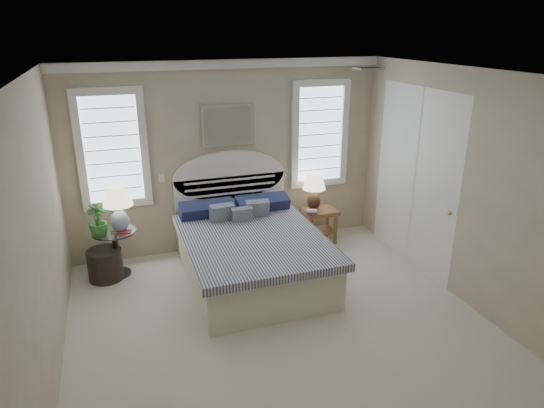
{
  "coord_description": "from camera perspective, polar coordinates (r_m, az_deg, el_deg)",
  "views": [
    {
      "loc": [
        -1.56,
        -4.04,
        3.11
      ],
      "look_at": [
        0.15,
        1.0,
        1.15
      ],
      "focal_mm": 32.0,
      "sensor_mm": 36.0,
      "label": 1
    }
  ],
  "objects": [
    {
      "name": "switch_plate",
      "position": [
        6.84,
        -12.85,
        3.02
      ],
      "size": [
        0.08,
        0.01,
        0.12
      ],
      "primitive_type": "cube",
      "color": "white",
      "rests_on": "wall_back"
    },
    {
      "name": "closet_door",
      "position": [
        6.74,
        16.42,
        2.89
      ],
      "size": [
        0.02,
        1.8,
        2.4
      ],
      "primitive_type": "cube",
      "color": "white",
      "rests_on": "floor"
    },
    {
      "name": "ceiling",
      "position": [
        4.35,
        2.42,
        14.75
      ],
      "size": [
        4.5,
        5.0,
        0.01
      ],
      "primitive_type": "cube",
      "color": "silver",
      "rests_on": "wall_back"
    },
    {
      "name": "window_left",
      "position": [
        6.7,
        -18.26,
        6.13
      ],
      "size": [
        0.9,
        0.06,
        1.6
      ],
      "primitive_type": "cube",
      "color": "silver",
      "rests_on": "wall_back"
    },
    {
      "name": "wall_back",
      "position": [
        6.95,
        -5.18,
        5.44
      ],
      "size": [
        4.5,
        0.02,
        2.7
      ],
      "primitive_type": "cube",
      "color": "beige",
      "rests_on": "floor"
    },
    {
      "name": "wall_left",
      "position": [
        4.46,
        -26.06,
        -5.25
      ],
      "size": [
        0.02,
        5.0,
        2.7
      ],
      "primitive_type": "cube",
      "color": "beige",
      "rests_on": "floor"
    },
    {
      "name": "floor_pot",
      "position": [
        6.7,
        -19.03,
        -6.74
      ],
      "size": [
        0.48,
        0.48,
        0.4
      ],
      "primitive_type": "cylinder",
      "rotation": [
        0.0,
        0.0,
        0.1
      ],
      "color": "black",
      "rests_on": "floor"
    },
    {
      "name": "lamp_right",
      "position": [
        7.19,
        4.97,
        1.92
      ],
      "size": [
        0.36,
        0.36,
        0.55
      ],
      "rotation": [
        0.0,
        0.0,
        0.06
      ],
      "color": "black",
      "rests_on": "nightstand_right"
    },
    {
      "name": "crown_molding",
      "position": [
        6.7,
        -5.45,
        16.08
      ],
      "size": [
        4.5,
        0.08,
        0.12
      ],
      "primitive_type": "cube",
      "color": "white",
      "rests_on": "wall_back"
    },
    {
      "name": "potted_plant",
      "position": [
        6.41,
        -19.83,
        -1.84
      ],
      "size": [
        0.28,
        0.28,
        0.42
      ],
      "primitive_type": "imported",
      "rotation": [
        0.0,
        0.0,
        0.25
      ],
      "color": "#2E7334",
      "rests_on": "side_table_left"
    },
    {
      "name": "books_right",
      "position": [
        7.08,
        4.68,
        -0.99
      ],
      "size": [
        0.19,
        0.16,
        0.07
      ],
      "rotation": [
        0.0,
        0.0,
        -0.29
      ],
      "color": "#A2282F",
      "rests_on": "nightstand_right"
    },
    {
      "name": "hvac_vent",
      "position": [
        5.59,
        11.32,
        15.39
      ],
      "size": [
        0.3,
        0.2,
        0.02
      ],
      "primitive_type": "cube",
      "color": "#B2B2B2",
      "rests_on": "ceiling"
    },
    {
      "name": "books_left",
      "position": [
        6.48,
        -16.98,
        -3.17
      ],
      "size": [
        0.19,
        0.15,
        0.02
      ],
      "rotation": [
        0.0,
        0.0,
        -0.23
      ],
      "color": "#A2282F",
      "rests_on": "side_table_left"
    },
    {
      "name": "wall_right",
      "position": [
        5.83,
        23.35,
        0.89
      ],
      "size": [
        0.02,
        5.0,
        2.7
      ],
      "primitive_type": "cube",
      "color": "beige",
      "rests_on": "floor"
    },
    {
      "name": "painting",
      "position": [
        6.81,
        -5.22,
        9.18
      ],
      "size": [
        0.74,
        0.04,
        0.58
      ],
      "primitive_type": "cube",
      "color": "silver",
      "rests_on": "wall_back"
    },
    {
      "name": "nightstand_right",
      "position": [
        7.35,
        5.62,
        -1.69
      ],
      "size": [
        0.5,
        0.4,
        0.53
      ],
      "color": "olive",
      "rests_on": "floor"
    },
    {
      "name": "lamp_left",
      "position": [
        6.41,
        -17.67,
        0.04
      ],
      "size": [
        0.5,
        0.5,
        0.62
      ],
      "rotation": [
        0.0,
        0.0,
        -0.41
      ],
      "color": "silver",
      "rests_on": "side_table_left"
    },
    {
      "name": "side_table_left",
      "position": [
        6.68,
        -17.89,
        -4.95
      ],
      "size": [
        0.56,
        0.56,
        0.63
      ],
      "color": "black",
      "rests_on": "floor"
    },
    {
      "name": "bed",
      "position": [
        6.33,
        -2.64,
        -5.32
      ],
      "size": [
        1.72,
        2.28,
        1.47
      ],
      "color": "silver",
      "rests_on": "floor"
    },
    {
      "name": "window_right",
      "position": [
        7.32,
        5.6,
        8.18
      ],
      "size": [
        0.9,
        0.06,
        1.6
      ],
      "primitive_type": "cube",
      "color": "silver",
      "rests_on": "wall_back"
    },
    {
      "name": "floor",
      "position": [
        5.33,
        1.98,
        -15.5
      ],
      "size": [
        4.5,
        5.0,
        0.01
      ],
      "primitive_type": "cube",
      "color": "beige",
      "rests_on": "ground"
    }
  ]
}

